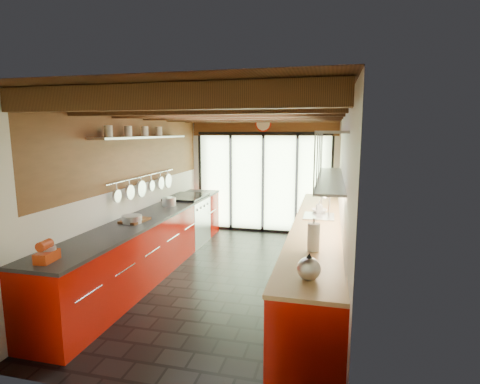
{
  "coord_description": "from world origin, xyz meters",
  "views": [
    {
      "loc": [
        1.42,
        -5.24,
        2.19
      ],
      "look_at": [
        0.05,
        0.4,
        1.25
      ],
      "focal_mm": 28.0,
      "sensor_mm": 36.0,
      "label": 1
    }
  ],
  "objects_px": {
    "paper_towel": "(313,237)",
    "bowl": "(319,211)",
    "soap_bottle": "(319,207)",
    "stand_mixer": "(47,253)",
    "kettle": "(309,267)"
  },
  "relations": [
    {
      "from": "soap_bottle",
      "to": "stand_mixer",
      "type": "bearing_deg",
      "value": -131.6
    },
    {
      "from": "kettle",
      "to": "paper_towel",
      "type": "bearing_deg",
      "value": 90.0
    },
    {
      "from": "stand_mixer",
      "to": "soap_bottle",
      "type": "bearing_deg",
      "value": 48.4
    },
    {
      "from": "stand_mixer",
      "to": "kettle",
      "type": "distance_m",
      "value": 2.54
    },
    {
      "from": "kettle",
      "to": "bowl",
      "type": "xyz_separation_m",
      "value": [
        0.0,
        2.76,
        -0.08
      ]
    },
    {
      "from": "paper_towel",
      "to": "soap_bottle",
      "type": "xyz_separation_m",
      "value": [
        0.0,
        1.91,
        -0.05
      ]
    },
    {
      "from": "paper_towel",
      "to": "bowl",
      "type": "bearing_deg",
      "value": 90.0
    },
    {
      "from": "soap_bottle",
      "to": "bowl",
      "type": "xyz_separation_m",
      "value": [
        0.0,
        0.06,
        -0.07
      ]
    },
    {
      "from": "kettle",
      "to": "paper_towel",
      "type": "distance_m",
      "value": 0.8
    },
    {
      "from": "stand_mixer",
      "to": "paper_towel",
      "type": "distance_m",
      "value": 2.71
    },
    {
      "from": "stand_mixer",
      "to": "soap_bottle",
      "type": "height_order",
      "value": "stand_mixer"
    },
    {
      "from": "kettle",
      "to": "bowl",
      "type": "height_order",
      "value": "kettle"
    },
    {
      "from": "stand_mixer",
      "to": "paper_towel",
      "type": "relative_size",
      "value": 0.72
    },
    {
      "from": "stand_mixer",
      "to": "paper_towel",
      "type": "height_order",
      "value": "paper_towel"
    },
    {
      "from": "kettle",
      "to": "paper_towel",
      "type": "relative_size",
      "value": 0.72
    }
  ]
}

